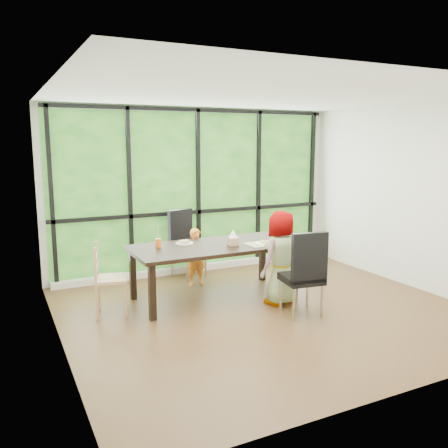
{
  "coord_description": "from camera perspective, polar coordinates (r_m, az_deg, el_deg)",
  "views": [
    {
      "loc": [
        -3.03,
        -4.92,
        2.13
      ],
      "look_at": [
        -0.28,
        0.67,
        1.05
      ],
      "focal_mm": 37.53,
      "sensor_mm": 36.0,
      "label": 1
    }
  ],
  "objects": [
    {
      "name": "ground",
      "position": [
        6.16,
        5.14,
        -10.44
      ],
      "size": [
        5.0,
        5.0,
        0.0
      ],
      "primitive_type": "plane",
      "color": "black",
      "rests_on": "ground"
    },
    {
      "name": "back_wall",
      "position": [
        7.82,
        -3.32,
        4.11
      ],
      "size": [
        5.0,
        0.0,
        5.0
      ],
      "primitive_type": "plane",
      "rotation": [
        1.57,
        0.0,
        0.0
      ],
      "color": "silver",
      "rests_on": "ground"
    },
    {
      "name": "foliage_backdrop",
      "position": [
        7.8,
        -3.26,
        4.1
      ],
      "size": [
        4.8,
        0.02,
        2.65
      ],
      "primitive_type": "cube",
      "color": "#194C14",
      "rests_on": "back_wall"
    },
    {
      "name": "window_mullions",
      "position": [
        7.77,
        -3.14,
        4.07
      ],
      "size": [
        4.8,
        0.06,
        2.65
      ],
      "primitive_type": null,
      "color": "black",
      "rests_on": "back_wall"
    },
    {
      "name": "window_sill",
      "position": [
        7.97,
        -2.94,
        -5.3
      ],
      "size": [
        4.8,
        0.12,
        0.1
      ],
      "primitive_type": "cube",
      "color": "silver",
      "rests_on": "ground"
    },
    {
      "name": "dining_table",
      "position": [
        6.51,
        -1.18,
        -5.79
      ],
      "size": [
        2.31,
        1.16,
        0.75
      ],
      "primitive_type": "cube",
      "rotation": [
        0.0,
        0.0,
        -0.04
      ],
      "color": "black",
      "rests_on": "ground"
    },
    {
      "name": "chair_window_leather",
      "position": [
        7.46,
        -4.35,
        -2.49
      ],
      "size": [
        0.59,
        0.59,
        1.08
      ],
      "primitive_type": "cube",
      "rotation": [
        0.0,
        0.0,
        0.34
      ],
      "color": "black",
      "rests_on": "ground"
    },
    {
      "name": "chair_interior_leather",
      "position": [
        5.93,
        9.43,
        -5.84
      ],
      "size": [
        0.52,
        0.52,
        1.08
      ],
      "primitive_type": "cube",
      "rotation": [
        0.0,
        0.0,
        2.99
      ],
      "color": "black",
      "rests_on": "ground"
    },
    {
      "name": "chair_end_beech",
      "position": [
        6.07,
        -13.62,
        -6.52
      ],
      "size": [
        0.49,
        0.51,
        0.9
      ],
      "primitive_type": "cube",
      "rotation": [
        0.0,
        0.0,
        1.32
      ],
      "color": "#AC8057",
      "rests_on": "ground"
    },
    {
      "name": "child_toddler",
      "position": [
        7.06,
        -3.4,
        -4.04
      ],
      "size": [
        0.32,
        0.22,
        0.87
      ],
      "primitive_type": "imported",
      "rotation": [
        0.0,
        0.0,
        -0.03
      ],
      "color": "orange",
      "rests_on": "ground"
    },
    {
      "name": "child_older",
      "position": [
        6.26,
        6.73,
        -4.11
      ],
      "size": [
        0.71,
        0.57,
        1.26
      ],
      "primitive_type": "imported",
      "rotation": [
        0.0,
        0.0,
        3.45
      ],
      "color": "slate",
      "rests_on": "ground"
    },
    {
      "name": "placemat",
      "position": [
        6.5,
        4.82,
        -2.42
      ],
      "size": [
        0.47,
        0.35,
        0.01
      ],
      "primitive_type": "cube",
      "color": "tan",
      "rests_on": "dining_table"
    },
    {
      "name": "plate_far",
      "position": [
        6.51,
        -4.85,
        -2.36
      ],
      "size": [
        0.25,
        0.25,
        0.02
      ],
      "primitive_type": "cylinder",
      "color": "white",
      "rests_on": "dining_table"
    },
    {
      "name": "plate_near",
      "position": [
        6.51,
        4.81,
        -2.37
      ],
      "size": [
        0.23,
        0.23,
        0.01
      ],
      "primitive_type": "cylinder",
      "color": "white",
      "rests_on": "dining_table"
    },
    {
      "name": "orange_cup",
      "position": [
        6.33,
        -8.01,
        -2.3
      ],
      "size": [
        0.08,
        0.08,
        0.12
      ],
      "primitive_type": "cylinder",
      "color": "orange",
      "rests_on": "dining_table"
    },
    {
      "name": "green_cup",
      "position": [
        6.61,
        7.48,
        -1.76
      ],
      "size": [
        0.08,
        0.08,
        0.12
      ],
      "primitive_type": "cylinder",
      "color": "#5AD634",
      "rests_on": "dining_table"
    },
    {
      "name": "white_mug",
      "position": [
        6.95,
        6.69,
        -1.32
      ],
      "size": [
        0.08,
        0.08,
        0.08
      ],
      "primitive_type": "cylinder",
      "color": "white",
      "rests_on": "dining_table"
    },
    {
      "name": "tissue_box",
      "position": [
        6.39,
        1.1,
        -2.14
      ],
      "size": [
        0.13,
        0.13,
        0.11
      ],
      "primitive_type": "cube",
      "color": "tan",
      "rests_on": "dining_table"
    },
    {
      "name": "crepe_rolls_far",
      "position": [
        6.51,
        -4.85,
        -2.14
      ],
      "size": [
        0.15,
        0.12,
        0.04
      ],
      "primitive_type": null,
      "color": "tan",
      "rests_on": "plate_far"
    },
    {
      "name": "crepe_rolls_near",
      "position": [
        6.5,
        4.81,
        -2.16
      ],
      "size": [
        0.05,
        0.12,
        0.04
      ],
      "primitive_type": null,
      "color": "tan",
      "rests_on": "plate_near"
    },
    {
      "name": "straw_white",
      "position": [
        6.31,
        -8.03,
        -1.41
      ],
      "size": [
        0.01,
        0.04,
        0.2
      ],
      "primitive_type": "cylinder",
      "rotation": [
        0.14,
        0.0,
        0.0
      ],
      "color": "white",
      "rests_on": "orange_cup"
    },
    {
      "name": "straw_pink",
      "position": [
        6.59,
        7.5,
        -0.91
      ],
      "size": [
        0.01,
        0.04,
        0.2
      ],
      "primitive_type": "cylinder",
      "rotation": [
        0.14,
        0.0,
        0.0
      ],
      "color": "pink",
      "rests_on": "green_cup"
    },
    {
      "name": "tissue",
      "position": [
        6.37,
        1.1,
        -1.17
      ],
      "size": [
        0.12,
        0.12,
        0.11
      ],
      "primitive_type": "cone",
      "color": "white",
      "rests_on": "tissue_box"
    }
  ]
}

